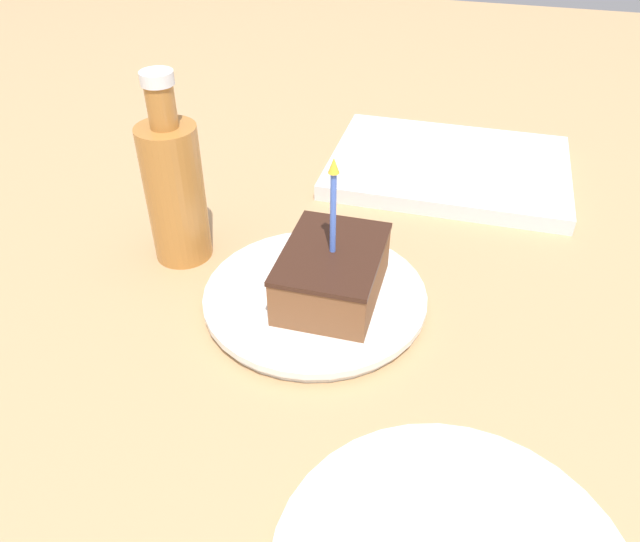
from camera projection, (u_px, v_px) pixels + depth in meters
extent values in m
cube|color=tan|center=(319.00, 311.00, 0.64)|extent=(2.40, 2.40, 0.04)
cylinder|color=white|center=(320.00, 299.00, 0.61)|extent=(0.21, 0.21, 0.02)
cylinder|color=white|center=(320.00, 296.00, 0.60)|extent=(0.22, 0.22, 0.01)
cube|color=brown|center=(332.00, 275.00, 0.58)|extent=(0.09, 0.12, 0.05)
cube|color=#381E14|center=(333.00, 253.00, 0.57)|extent=(0.09, 0.12, 0.00)
cylinder|color=#4C72E0|center=(333.00, 214.00, 0.54)|extent=(0.01, 0.01, 0.08)
cone|color=yellow|center=(334.00, 165.00, 0.52)|extent=(0.01, 0.01, 0.01)
cube|color=#262626|center=(312.00, 278.00, 0.61)|extent=(0.02, 0.13, 0.00)
cube|color=#262626|center=(331.00, 230.00, 0.68)|extent=(0.03, 0.05, 0.00)
cylinder|color=#B27233|center=(176.00, 195.00, 0.64)|extent=(0.06, 0.06, 0.15)
cylinder|color=#B27233|center=(161.00, 106.00, 0.58)|extent=(0.03, 0.03, 0.04)
cylinder|color=white|center=(157.00, 78.00, 0.56)|extent=(0.03, 0.03, 0.01)
cube|color=silver|center=(449.00, 167.00, 0.82)|extent=(0.31, 0.23, 0.02)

